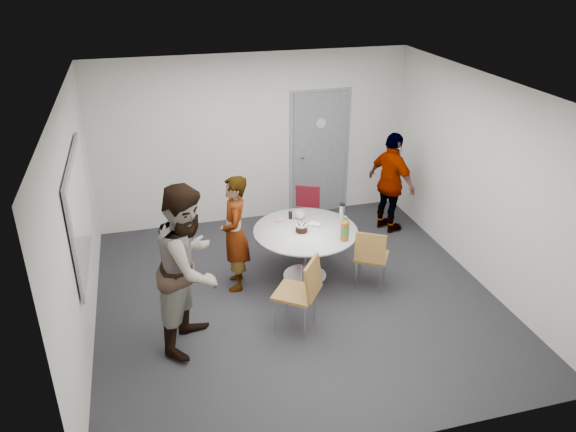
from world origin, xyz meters
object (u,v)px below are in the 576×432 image
object	(u,v)px
person_left	(190,267)
person_right	(391,183)
whiteboard	(80,211)
chair_near_left	(303,288)
chair_near_right	(371,254)
door	(319,153)
table	(308,236)
chair_far	(307,207)
person_main	(235,234)

from	to	relation	value
person_left	person_right	xyz separation A→B (m)	(3.31, 2.00, -0.16)
whiteboard	chair_near_left	bearing A→B (deg)	-20.30
person_left	chair_near_right	bearing A→B (deg)	-50.61
door	person_right	xyz separation A→B (m)	(0.85, -1.00, -0.22)
chair_near_left	chair_near_right	xyz separation A→B (m)	(1.10, 0.61, -0.06)
table	person_left	xyz separation A→B (m)	(-1.64, -0.97, 0.33)
chair_near_right	chair_far	bearing A→B (deg)	134.25
whiteboard	chair_near_right	xyz separation A→B (m)	(3.44, -0.25, -0.93)
chair_far	chair_near_left	bearing A→B (deg)	98.09
table	chair_far	bearing A→B (deg)	73.90
door	chair_far	world-z (taller)	door
whiteboard	person_main	xyz separation A→B (m)	(1.77, 0.28, -0.67)
table	person_right	world-z (taller)	person_right
table	chair_near_right	size ratio (longest dim) A/B	1.61
chair_far	person_right	world-z (taller)	person_right
door	person_right	world-z (taller)	door
person_main	door	bearing A→B (deg)	146.37
whiteboard	chair_near_left	distance (m)	2.65
person_main	person_left	bearing A→B (deg)	-25.57
whiteboard	door	bearing A→B (deg)	32.66
whiteboard	table	distance (m)	2.87
door	chair_near_right	xyz separation A→B (m)	(-0.12, -2.54, -0.50)
chair_far	person_main	bearing A→B (deg)	66.38
whiteboard	chair_far	distance (m)	3.51
table	chair_far	size ratio (longest dim) A/B	1.68
door	whiteboard	bearing A→B (deg)	-147.34
whiteboard	person_right	world-z (taller)	whiteboard
whiteboard	chair_far	bearing A→B (deg)	24.37
whiteboard	chair_far	size ratio (longest dim) A/B	2.31
chair_near_right	person_main	size ratio (longest dim) A/B	0.55
door	chair_far	bearing A→B (deg)	-118.55
person_left	person_right	distance (m)	3.87
person_left	chair_far	bearing A→B (deg)	-14.98
chair_near_right	chair_far	xyz separation A→B (m)	(-0.37, 1.65, -0.02)
whiteboard	person_right	size ratio (longest dim) A/B	1.18
chair_far	person_right	distance (m)	1.37
person_main	person_right	bearing A→B (deg)	118.87
whiteboard	table	world-z (taller)	whiteboard
door	table	distance (m)	2.23
chair_near_right	person_right	size ratio (longest dim) A/B	0.54
whiteboard	chair_far	world-z (taller)	whiteboard
whiteboard	person_right	bearing A→B (deg)	16.16
chair_near_left	chair_near_right	distance (m)	1.26
table	chair_near_left	size ratio (longest dim) A/B	1.46
door	table	bearing A→B (deg)	-111.79
chair_near_right	person_right	world-z (taller)	person_right
chair_far	person_right	size ratio (longest dim) A/B	0.51
door	person_right	bearing A→B (deg)	-49.72
chair_far	door	bearing A→B (deg)	-92.62
table	person_right	bearing A→B (deg)	31.88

